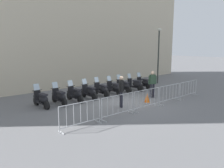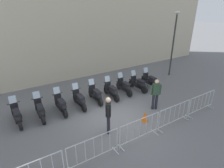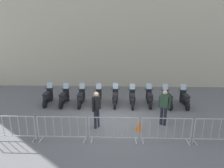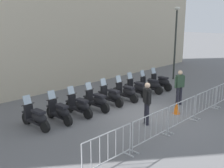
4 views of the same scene
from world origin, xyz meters
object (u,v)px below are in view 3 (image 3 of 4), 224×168
at_px(motorcycle_3, 98,98).
at_px(barrier_segment_1, 62,129).
at_px(traffic_cone, 139,125).
at_px(motorcycle_7, 168,99).
at_px(motorcycle_5, 132,99).
at_px(motorcycle_0, 48,97).
at_px(officer_near_row_end, 96,108).
at_px(motorcycle_1, 64,98).
at_px(motorcycle_8, 185,99).
at_px(officer_mid_plaza, 164,105).
at_px(barrier_segment_3, 166,131).
at_px(motorcycle_4, 115,98).
at_px(motorcycle_6, 150,98).
at_px(barrier_segment_2, 114,130).
at_px(barrier_segment_0, 11,128).
at_px(motorcycle_2, 81,98).
at_px(barrier_segment_4, 220,131).

relative_size(motorcycle_3, barrier_segment_1, 0.86).
bearing_deg(traffic_cone, motorcycle_7, 55.36).
distance_m(motorcycle_5, barrier_segment_1, 4.92).
bearing_deg(motorcycle_0, officer_near_row_end, -40.07).
relative_size(motorcycle_0, motorcycle_1, 1.00).
bearing_deg(traffic_cone, motorcycle_8, 43.85).
xyz_separation_m(motorcycle_7, traffic_cone, (-1.99, -2.88, -0.18)).
distance_m(officer_mid_plaza, traffic_cone, 1.52).
relative_size(motorcycle_1, barrier_segment_3, 0.87).
bearing_deg(motorcycle_4, traffic_cone, -69.56).
height_order(motorcycle_1, traffic_cone, motorcycle_1).
relative_size(motorcycle_7, barrier_segment_1, 0.87).
relative_size(motorcycle_6, barrier_segment_3, 0.87).
relative_size(motorcycle_5, barrier_segment_2, 0.87).
bearing_deg(officer_mid_plaza, motorcycle_0, 159.41).
bearing_deg(barrier_segment_2, motorcycle_4, 89.99).
bearing_deg(motorcycle_3, motorcycle_4, 4.31).
height_order(motorcycle_1, motorcycle_6, same).
bearing_deg(motorcycle_5, motorcycle_3, 179.80).
xyz_separation_m(barrier_segment_0, officer_near_row_end, (3.34, 1.13, 0.46)).
relative_size(motorcycle_8, traffic_cone, 3.14).
height_order(barrier_segment_1, traffic_cone, barrier_segment_1).
distance_m(motorcycle_0, traffic_cone, 6.05).
bearing_deg(motorcycle_0, barrier_segment_0, -90.40).
distance_m(motorcycle_8, traffic_cone, 4.18).
distance_m(barrier_segment_2, officer_mid_plaza, 2.80).
height_order(motorcycle_5, officer_near_row_end, officer_near_row_end).
bearing_deg(barrier_segment_3, barrier_segment_2, 179.97).
height_order(motorcycle_0, motorcycle_2, same).
bearing_deg(barrier_segment_3, traffic_cone, 136.57).
xyz_separation_m(motorcycle_1, officer_near_row_end, (2.29, -2.69, 0.53)).
bearing_deg(motorcycle_3, motorcycle_1, 179.82).
bearing_deg(officer_near_row_end, motorcycle_7, 34.19).
xyz_separation_m(motorcycle_7, barrier_segment_1, (-5.18, -3.79, 0.07)).
distance_m(barrier_segment_0, officer_mid_plaza, 6.65).
height_order(motorcycle_0, barrier_segment_4, motorcycle_0).
height_order(motorcycle_2, barrier_segment_3, motorcycle_2).
bearing_deg(barrier_segment_1, traffic_cone, 15.88).
distance_m(motorcycle_1, motorcycle_6, 5.16).
distance_m(motorcycle_2, officer_near_row_end, 3.01).
distance_m(motorcycle_1, barrier_segment_4, 8.19).
distance_m(motorcycle_0, motorcycle_3, 3.09).
bearing_deg(motorcycle_1, officer_mid_plaza, -23.19).
distance_m(motorcycle_4, motorcycle_5, 1.03).
relative_size(motorcycle_0, motorcycle_6, 1.00).
xyz_separation_m(motorcycle_3, officer_near_row_end, (0.23, -2.68, 0.53)).
distance_m(motorcycle_0, motorcycle_8, 8.25).
height_order(motorcycle_0, motorcycle_6, same).
relative_size(motorcycle_7, officer_mid_plaza, 1.00).
relative_size(motorcycle_6, barrier_segment_0, 0.87).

